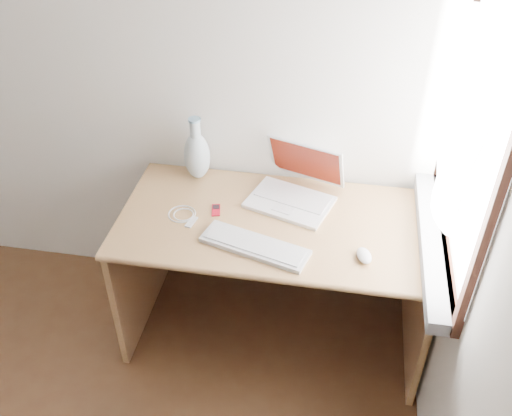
% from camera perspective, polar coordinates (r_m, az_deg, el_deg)
% --- Properties ---
extents(back_wall, '(3.50, 0.04, 2.60)m').
position_cam_1_polar(back_wall, '(2.84, -18.27, 14.65)').
color(back_wall, white).
rests_on(back_wall, floor).
extents(window, '(0.11, 0.99, 1.10)m').
position_cam_1_polar(window, '(2.19, 20.20, 6.50)').
color(window, white).
rests_on(window, right_wall).
extents(desk, '(1.40, 0.70, 0.74)m').
position_cam_1_polar(desk, '(2.73, 2.17, -3.66)').
color(desk, '#AF7B55').
rests_on(desk, floor).
extents(laptop, '(0.43, 0.41, 0.25)m').
position_cam_1_polar(laptop, '(2.63, 3.56, 2.05)').
color(laptop, white).
rests_on(laptop, desk).
extents(external_keyboard, '(0.48, 0.26, 0.02)m').
position_cam_1_polar(external_keyboard, '(2.38, -0.13, -3.78)').
color(external_keyboard, silver).
rests_on(external_keyboard, desk).
extents(mouse, '(0.08, 0.11, 0.03)m').
position_cam_1_polar(mouse, '(2.37, 10.76, -4.70)').
color(mouse, white).
rests_on(mouse, desk).
extents(ipod, '(0.05, 0.09, 0.01)m').
position_cam_1_polar(ipod, '(2.59, -4.02, -0.20)').
color(ipod, '#AE0C1F').
rests_on(ipod, desk).
extents(cable_coil, '(0.14, 0.14, 0.01)m').
position_cam_1_polar(cable_coil, '(2.58, -7.41, -0.59)').
color(cable_coil, silver).
rests_on(cable_coil, desk).
extents(remote, '(0.04, 0.08, 0.01)m').
position_cam_1_polar(remote, '(2.53, -6.47, -1.40)').
color(remote, silver).
rests_on(remote, desk).
extents(vase, '(0.13, 0.13, 0.32)m').
position_cam_1_polar(vase, '(2.74, -5.93, 5.38)').
color(vase, silver).
rests_on(vase, desk).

